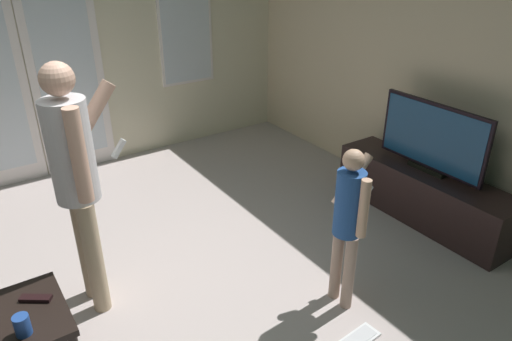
% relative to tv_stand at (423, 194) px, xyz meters
% --- Properties ---
extents(ground_plane, '(5.79, 5.35, 0.02)m').
position_rel_tv_stand_xyz_m(ground_plane, '(-2.55, 0.21, -0.24)').
color(ground_plane, '#BFAEAB').
extents(wall_back_with_doors, '(5.79, 0.09, 2.57)m').
position_rel_tv_stand_xyz_m(wall_back_with_doors, '(-2.52, 2.84, 1.02)').
color(wall_back_with_doors, beige).
rests_on(wall_back_with_doors, ground_plane).
extents(wall_right_plain, '(0.06, 5.35, 2.54)m').
position_rel_tv_stand_xyz_m(wall_right_plain, '(0.32, 0.21, 1.04)').
color(wall_right_plain, beige).
rests_on(wall_right_plain, ground_plane).
extents(tv_stand, '(0.43, 1.67, 0.47)m').
position_rel_tv_stand_xyz_m(tv_stand, '(0.00, 0.00, 0.00)').
color(tv_stand, black).
rests_on(tv_stand, ground_plane).
extents(flat_screen_tv, '(0.08, 1.02, 0.61)m').
position_rel_tv_stand_xyz_m(flat_screen_tv, '(-0.00, 0.00, 0.54)').
color(flat_screen_tv, black).
rests_on(flat_screen_tv, tv_stand).
extents(person_adult, '(0.53, 0.46, 1.69)m').
position_rel_tv_stand_xyz_m(person_adult, '(-2.77, 0.54, 0.78)').
color(person_adult, tan).
rests_on(person_adult, ground_plane).
extents(person_child, '(0.42, 0.31, 1.16)m').
position_rel_tv_stand_xyz_m(person_child, '(-1.37, -0.42, 0.46)').
color(person_child, tan).
rests_on(person_child, ground_plane).
extents(cup_near_edge, '(0.08, 0.08, 0.11)m').
position_rel_tv_stand_xyz_m(cup_near_edge, '(-3.29, -0.11, 0.33)').
color(cup_near_edge, '#224797').
rests_on(cup_near_edge, coffee_table).
extents(tv_remote_black, '(0.17, 0.14, 0.02)m').
position_rel_tv_stand_xyz_m(tv_remote_black, '(-3.19, 0.12, 0.28)').
color(tv_remote_black, black).
rests_on(tv_remote_black, coffee_table).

